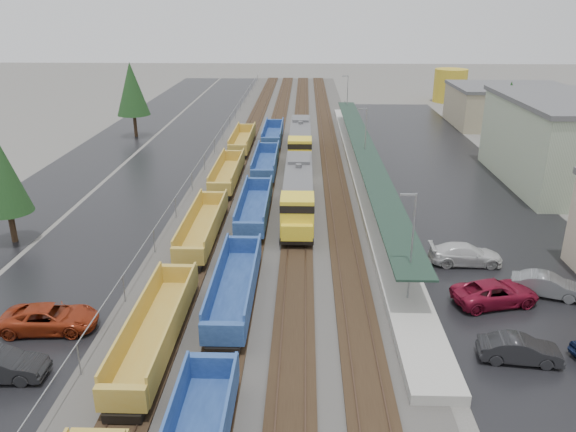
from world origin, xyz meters
name	(u,v)px	position (x,y,z in m)	size (l,w,h in m)	color
ballast_strip	(285,154)	(0.00, 60.00, 0.04)	(20.00, 160.00, 0.08)	#302D2B
trackbed	(285,153)	(0.00, 60.00, 0.16)	(14.60, 160.00, 0.22)	black
west_parking_lot	(174,153)	(-15.00, 60.00, 0.01)	(10.00, 160.00, 0.02)	black
west_road	(101,153)	(-25.00, 60.00, 0.01)	(9.00, 160.00, 0.02)	black
east_commuter_lot	(445,177)	(19.00, 50.00, 0.01)	(16.00, 100.00, 0.02)	black
station_platform	(364,171)	(9.50, 50.01, 0.73)	(3.00, 80.00, 8.00)	#9E9B93
chainlink_fence	(212,145)	(-9.50, 58.44, 1.61)	(0.08, 160.04, 2.02)	gray
distant_hills	(416,56)	(44.79, 210.68, 0.00)	(301.00, 140.00, 25.20)	#54614B
tree_west_near	(3,176)	(-22.00, 30.00, 5.82)	(3.96, 3.96, 9.00)	#332316
tree_west_far	(132,89)	(-23.00, 70.00, 7.12)	(4.84, 4.84, 11.00)	#332316
tree_east	(508,110)	(28.00, 58.00, 6.47)	(4.40, 4.40, 10.00)	#332316
locomotive_lead	(298,193)	(2.00, 37.10, 2.26)	(2.81, 18.51, 4.19)	black
locomotive_trail	(300,141)	(2.00, 58.10, 2.26)	(2.81, 18.51, 4.19)	black
well_string_yellow	(184,269)	(-6.00, 22.86, 1.13)	(2.53, 93.66, 2.25)	#B89233
well_string_blue	(247,242)	(-2.00, 27.89, 1.15)	(2.61, 90.35, 2.31)	navy
storage_tank	(450,85)	(32.01, 103.66, 3.27)	(6.54, 6.54, 6.54)	gold
parked_car_west_c	(50,318)	(-13.07, 16.51, 0.80)	(5.79, 2.67, 1.61)	maroon
parked_car_east_a	(520,350)	(14.79, 14.08, 0.75)	(4.56, 1.59, 1.50)	black
parked_car_east_b	(495,293)	(15.45, 20.58, 0.80)	(5.78, 2.67, 1.61)	maroon
parked_car_east_c	(465,254)	(15.09, 26.73, 0.81)	(5.57, 2.27, 1.62)	silver
parked_car_east_e	(547,286)	(19.41, 21.81, 0.78)	(4.75, 1.66, 1.57)	slate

